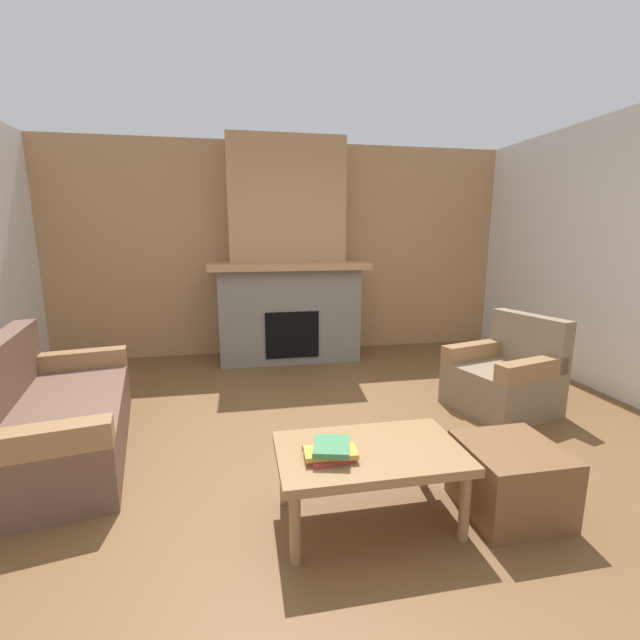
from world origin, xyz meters
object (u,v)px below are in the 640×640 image
(armchair, at_px, (505,378))
(ottoman, at_px, (510,479))
(coffee_table, at_px, (369,458))
(couch, at_px, (50,417))
(fireplace, at_px, (288,267))

(armchair, distance_m, ottoman, 1.58)
(ottoman, bearing_deg, coffee_table, 175.04)
(coffee_table, bearing_deg, couch, 151.10)
(armchair, distance_m, coffee_table, 2.09)
(fireplace, relative_size, coffee_table, 2.70)
(armchair, relative_size, coffee_table, 0.93)
(couch, xyz_separation_m, ottoman, (2.83, -1.18, -0.09))
(ottoman, bearing_deg, couch, 157.31)
(fireplace, bearing_deg, armchair, -49.58)
(fireplace, height_order, armchair, fireplace)
(fireplace, distance_m, coffee_table, 3.39)
(couch, bearing_deg, fireplace, 48.09)
(coffee_table, bearing_deg, fireplace, 91.04)
(fireplace, bearing_deg, couch, -131.91)
(armchair, relative_size, ottoman, 1.79)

